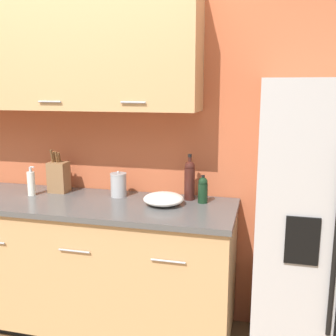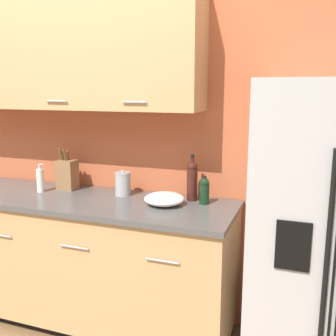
% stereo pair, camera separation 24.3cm
% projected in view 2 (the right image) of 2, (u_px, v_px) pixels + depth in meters
% --- Properties ---
extents(wall_back, '(10.00, 0.39, 2.60)m').
position_uv_depth(wall_back, '(78.00, 116.00, 2.92)').
color(wall_back, '#BC5B38').
rests_on(wall_back, ground_plane).
extents(counter_unit, '(2.43, 0.64, 0.93)m').
position_uv_depth(counter_unit, '(66.00, 257.00, 2.84)').
color(counter_unit, black).
rests_on(counter_unit, ground_plane).
extents(refrigerator, '(0.82, 0.75, 1.71)m').
position_uv_depth(refrigerator, '(331.00, 240.00, 2.13)').
color(refrigerator, '#B2B2B5').
rests_on(refrigerator, ground_plane).
extents(knife_block, '(0.13, 0.11, 0.31)m').
position_uv_depth(knife_block, '(67.00, 174.00, 2.89)').
color(knife_block, olive).
rests_on(knife_block, counter_unit).
extents(wine_bottle, '(0.07, 0.07, 0.31)m').
position_uv_depth(wine_bottle, '(192.00, 180.00, 2.60)').
color(wine_bottle, '#3D1914').
rests_on(wine_bottle, counter_unit).
extents(soap_dispenser, '(0.06, 0.05, 0.21)m').
position_uv_depth(soap_dispenser, '(40.00, 180.00, 2.83)').
color(soap_dispenser, silver).
rests_on(soap_dispenser, counter_unit).
extents(oil_bottle, '(0.06, 0.06, 0.18)m').
position_uv_depth(oil_bottle, '(204.00, 190.00, 2.53)').
color(oil_bottle, black).
rests_on(oil_bottle, counter_unit).
extents(steel_canister, '(0.11, 0.11, 0.18)m').
position_uv_depth(steel_canister, '(123.00, 184.00, 2.74)').
color(steel_canister, '#A3A3A5').
rests_on(steel_canister, counter_unit).
extents(mixing_bowl, '(0.26, 0.26, 0.08)m').
position_uv_depth(mixing_bowl, '(164.00, 199.00, 2.52)').
color(mixing_bowl, white).
rests_on(mixing_bowl, counter_unit).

